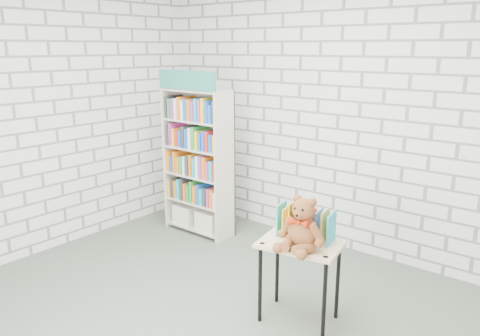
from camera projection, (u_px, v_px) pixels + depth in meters
The scene contains 6 objects.
ground at pixel (205, 325), 3.58m from camera, with size 4.50×4.50×0.00m, color #4C5648.
room_shell at pixel (200, 90), 3.13m from camera, with size 4.52×4.02×2.81m.
bookshelf at pixel (199, 161), 5.21m from camera, with size 0.82×0.32×1.83m.
display_table at pixel (300, 253), 3.52m from camera, with size 0.67×0.52×0.65m.
table_books at pixel (306, 223), 3.55m from camera, with size 0.45×0.26×0.25m.
teddy_bear at pixel (302, 228), 3.36m from camera, with size 0.36×0.34×0.39m.
Camera 1 is at (2.20, -2.29, 2.07)m, focal length 35.00 mm.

